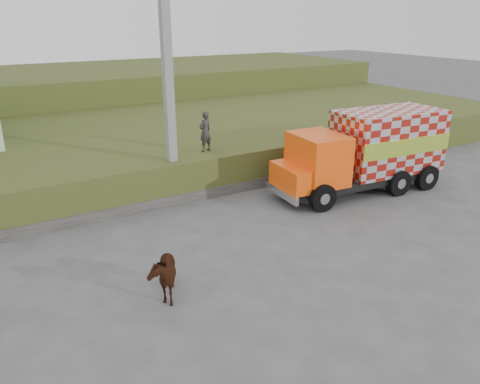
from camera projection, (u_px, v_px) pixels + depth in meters
ground at (266, 242)px, 14.04m from camera, size 120.00×120.00×0.00m
embankment at (147, 144)px, 21.80m from camera, size 40.00×12.00×1.50m
embankment_far at (83, 93)px, 31.18m from camera, size 40.00×12.00×3.00m
retaining_strip at (152, 203)px, 16.38m from camera, size 16.00×0.50×0.40m
utility_pole at (168, 88)px, 15.81m from camera, size 1.20×0.30×8.00m
cargo_truck at (368, 151)px, 17.68m from camera, size 6.92×2.82×3.02m
cow at (162, 273)px, 11.14m from camera, size 1.14×1.61×1.24m
pedestrian at (205, 131)px, 17.61m from camera, size 0.64×0.52×1.52m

